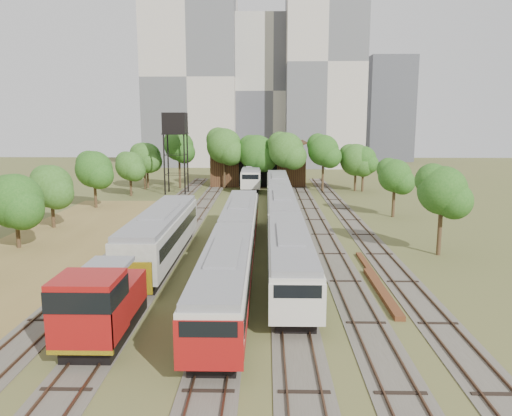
{
  "coord_description": "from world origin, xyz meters",
  "views": [
    {
      "loc": [
        0.38,
        -30.49,
        11.26
      ],
      "look_at": [
        -0.62,
        18.78,
        2.5
      ],
      "focal_mm": 35.0,
      "sensor_mm": 36.0,
      "label": 1
    }
  ],
  "objects_px": {
    "shunter_locomotive": "(101,305)",
    "water_tower": "(175,126)",
    "railcar_red_set": "(234,244)",
    "railcar_green_set": "(282,212)"
  },
  "relations": [
    {
      "from": "shunter_locomotive",
      "to": "water_tower",
      "type": "xyz_separation_m",
      "value": [
        -5.42,
        52.27,
        8.4
      ]
    },
    {
      "from": "railcar_red_set",
      "to": "shunter_locomotive",
      "type": "bearing_deg",
      "value": -115.08
    },
    {
      "from": "shunter_locomotive",
      "to": "railcar_green_set",
      "type": "bearing_deg",
      "value": 69.15
    },
    {
      "from": "railcar_red_set",
      "to": "railcar_green_set",
      "type": "xyz_separation_m",
      "value": [
        4.0,
        13.44,
        0.0
      ]
    },
    {
      "from": "railcar_red_set",
      "to": "shunter_locomotive",
      "type": "height_order",
      "value": "shunter_locomotive"
    },
    {
      "from": "railcar_red_set",
      "to": "railcar_green_set",
      "type": "height_order",
      "value": "railcar_green_set"
    },
    {
      "from": "shunter_locomotive",
      "to": "water_tower",
      "type": "bearing_deg",
      "value": 95.92
    },
    {
      "from": "railcar_red_set",
      "to": "water_tower",
      "type": "xyz_separation_m",
      "value": [
        -11.42,
        39.45,
        8.44
      ]
    },
    {
      "from": "railcar_red_set",
      "to": "shunter_locomotive",
      "type": "relative_size",
      "value": 4.25
    },
    {
      "from": "shunter_locomotive",
      "to": "water_tower",
      "type": "distance_m",
      "value": 53.21
    }
  ]
}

